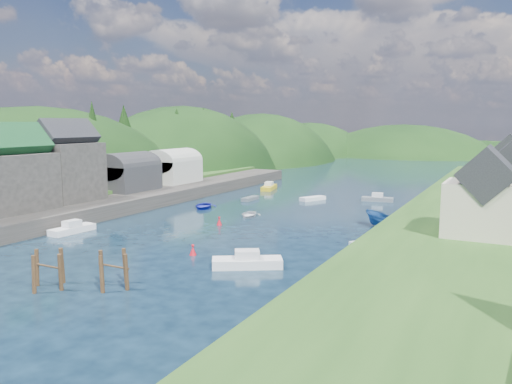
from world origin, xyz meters
The scene contains 14 objects.
ground centered at (0.00, 50.00, 0.00)m, with size 600.00×600.00×0.00m, color black.
hillside_left centered at (-45.00, 75.00, -8.03)m, with size 44.00×245.56×52.00m.
far_hills centered at (1.22, 174.01, -10.80)m, with size 103.00×68.00×44.00m.
hill_trees centered at (-0.07, 65.69, 11.19)m, with size 91.67×148.88×12.89m.
quay_left centered at (-24.00, 20.00, 1.00)m, with size 12.00×110.00×2.00m, color #2D2B28.
terrace_left_grass centered at (-31.00, 20.00, 1.25)m, with size 12.00×110.00×2.50m, color #234719.
boat_sheds centered at (-26.00, 39.00, 5.27)m, with size 7.00×21.00×7.50m.
terrace_right centered at (25.00, 40.00, 1.20)m, with size 16.00×120.00×2.40m, color #234719.
right_bank_cottages centered at (28.00, 48.33, 5.84)m, with size 9.00×59.24×8.41m.
piling_cluster_near centered at (-2.45, -2.18, 1.20)m, with size 3.20×2.99×3.54m.
piling_cluster_far centered at (1.98, 0.28, 1.16)m, with size 3.08×2.89×3.47m.
channel_buoy_near centered at (1.91, 11.10, 0.48)m, with size 0.70×0.70×1.10m.
channel_buoy_far centered at (-3.37, 24.47, 0.48)m, with size 0.70×0.70×1.10m.
moored_boats centered at (0.70, 25.80, 0.53)m, with size 36.30×79.76×2.12m.
Camera 1 is at (29.34, -27.95, 12.88)m, focal length 35.00 mm.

